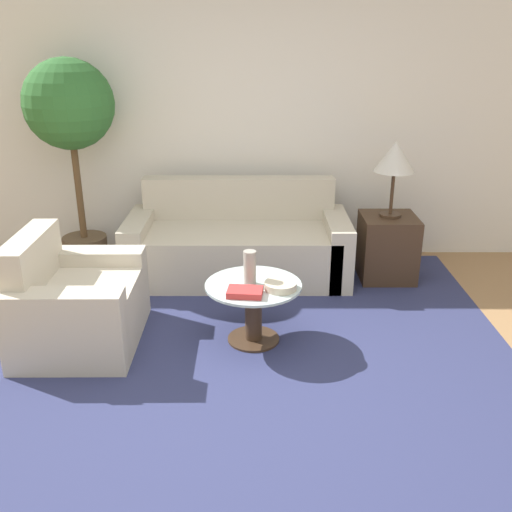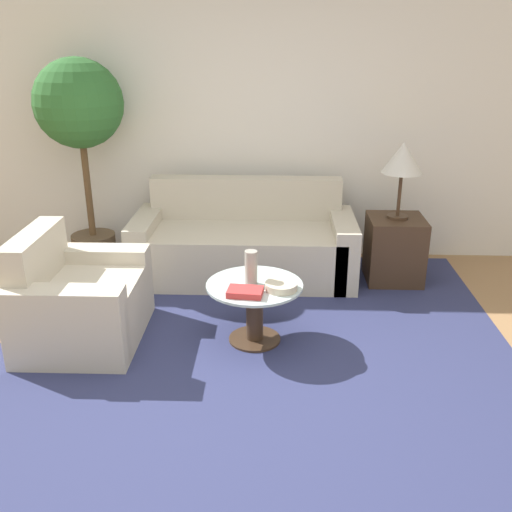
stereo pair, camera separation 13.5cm
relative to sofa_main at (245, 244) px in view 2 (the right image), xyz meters
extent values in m
plane|color=#9E754C|center=(0.00, -2.05, -0.28)|extent=(14.00, 14.00, 0.00)
cube|color=white|center=(0.00, 0.56, 1.02)|extent=(10.00, 0.06, 2.60)
cube|color=navy|center=(0.14, -1.23, -0.27)|extent=(3.60, 3.30, 0.01)
cube|color=beige|center=(0.00, -0.08, -0.05)|extent=(1.74, 0.85, 0.45)
cube|color=beige|center=(0.00, 0.26, 0.14)|extent=(1.74, 0.18, 0.83)
cube|color=beige|center=(-0.87, -0.08, 0.00)|extent=(0.20, 0.85, 0.56)
cube|color=beige|center=(0.87, -0.08, 0.00)|extent=(0.20, 0.85, 0.56)
cube|color=beige|center=(-1.06, -1.24, -0.05)|extent=(0.79, 0.75, 0.45)
cube|color=beige|center=(-1.36, -1.24, 0.12)|extent=(0.19, 0.75, 0.80)
cube|color=beige|center=(-1.06, -1.61, 0.00)|extent=(0.78, 0.21, 0.56)
cube|color=beige|center=(-1.06, -0.86, 0.00)|extent=(0.78, 0.21, 0.56)
cylinder|color=#422D1E|center=(0.14, -1.23, -0.27)|extent=(0.37, 0.37, 0.02)
cylinder|color=#422D1E|center=(0.14, -1.23, -0.07)|extent=(0.12, 0.12, 0.42)
cylinder|color=#B2C6C6|center=(0.14, -1.23, 0.15)|extent=(0.67, 0.67, 0.02)
cube|color=#422D1E|center=(1.32, -0.09, 0.01)|extent=(0.47, 0.47, 0.57)
cylinder|color=#422D1E|center=(1.32, -0.09, 0.31)|extent=(0.18, 0.18, 0.02)
cylinder|color=#422D1E|center=(1.32, -0.09, 0.50)|extent=(0.03, 0.03, 0.37)
cone|color=beige|center=(1.32, -0.09, 0.82)|extent=(0.34, 0.34, 0.25)
cylinder|color=brown|center=(-1.43, 0.16, -0.13)|extent=(0.40, 0.40, 0.30)
cylinder|color=brown|center=(-1.43, 0.16, 0.51)|extent=(0.06, 0.06, 0.98)
sphere|color=#2D662D|center=(-1.43, 0.16, 1.21)|extent=(0.77, 0.77, 0.77)
cylinder|color=#9E998E|center=(0.12, -1.23, 0.28)|extent=(0.09, 0.09, 0.24)
cylinder|color=beige|center=(0.33, -1.31, 0.19)|extent=(0.22, 0.22, 0.05)
cube|color=#BC3333|center=(0.09, -1.41, 0.18)|extent=(0.25, 0.18, 0.04)
camera|label=1|loc=(0.16, -4.81, 1.77)|focal=40.00mm
camera|label=2|loc=(0.30, -4.81, 1.77)|focal=40.00mm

